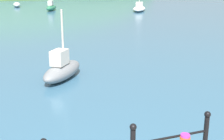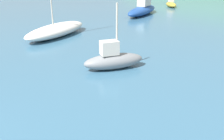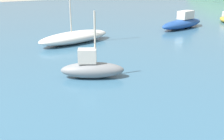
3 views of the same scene
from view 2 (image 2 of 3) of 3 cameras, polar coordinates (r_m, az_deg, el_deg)
water at (r=33.00m, az=21.73°, el=13.61°), size 80.00×60.00×0.10m
boat_green_fishing at (r=9.84m, az=0.28°, el=2.34°), size 2.06×2.32×2.43m
boat_white_sailboat at (r=15.05m, az=-12.05°, el=8.53°), size 1.84×4.73×5.75m
boat_nearest_quay at (r=21.87m, az=6.63°, el=12.94°), size 1.63×5.05×1.28m
boat_red_dinghy at (r=26.87m, az=12.74°, el=13.86°), size 1.93×2.24×2.23m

